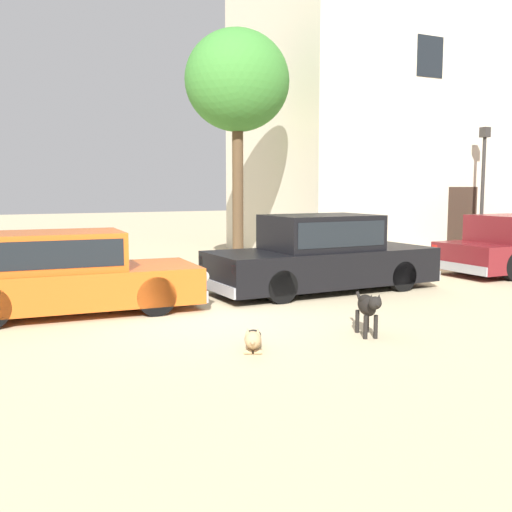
% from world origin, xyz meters
% --- Properties ---
extents(ground_plane, '(80.00, 80.00, 0.00)m').
position_xyz_m(ground_plane, '(0.00, 0.00, 0.00)').
color(ground_plane, '#CCB78E').
extents(parked_sedan_nearest, '(4.42, 1.97, 1.37)m').
position_xyz_m(parked_sedan_nearest, '(-2.12, 1.10, 0.69)').
color(parked_sedan_nearest, '#D15619').
rests_on(parked_sedan_nearest, ground_plane).
extents(parked_sedan_second, '(4.85, 1.82, 1.54)m').
position_xyz_m(parked_sedan_second, '(2.87, 1.07, 0.76)').
color(parked_sedan_second, black).
rests_on(parked_sedan_second, ground_plane).
extents(apartment_block, '(14.08, 5.91, 8.34)m').
position_xyz_m(apartment_block, '(11.57, 6.81, 4.17)').
color(apartment_block, beige).
rests_on(apartment_block, ground_plane).
extents(stray_dog_spotted, '(0.53, 0.93, 0.36)m').
position_xyz_m(stray_dog_spotted, '(-0.33, -2.34, 0.15)').
color(stray_dog_spotted, tan).
rests_on(stray_dog_spotted, ground_plane).
extents(stray_dog_tan, '(0.38, 0.92, 0.66)m').
position_xyz_m(stray_dog_tan, '(1.44, -2.38, 0.43)').
color(stray_dog_tan, black).
rests_on(stray_dog_tan, ground_plane).
extents(street_lamp, '(0.22, 0.22, 3.75)m').
position_xyz_m(street_lamp, '(9.57, 3.25, 2.41)').
color(street_lamp, '#2D2B28').
rests_on(street_lamp, ground_plane).
extents(acacia_tree_left, '(2.57, 2.31, 5.87)m').
position_xyz_m(acacia_tree_left, '(2.51, 4.37, 4.60)').
color(acacia_tree_left, brown).
rests_on(acacia_tree_left, ground_plane).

